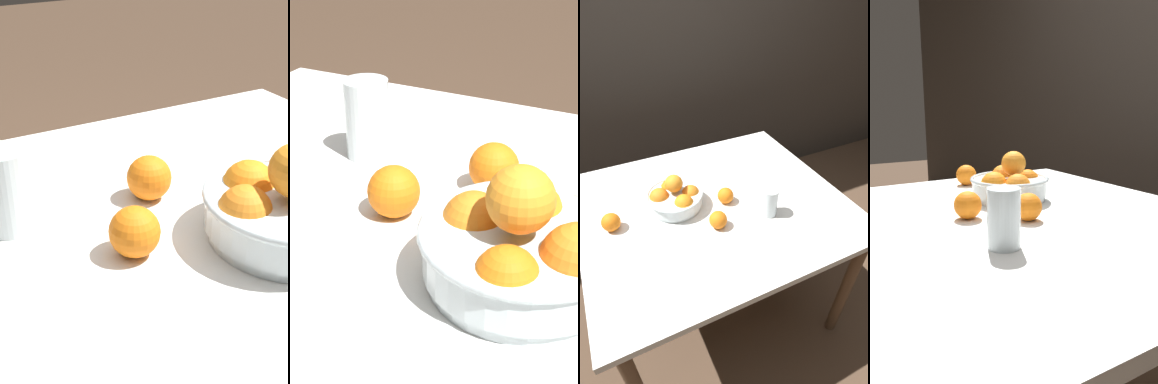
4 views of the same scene
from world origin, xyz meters
The scene contains 8 objects.
ground_plane centered at (0.00, 0.00, 0.00)m, with size 12.00×12.00×0.00m, color #4C3828.
back_wall centered at (0.00, 1.08, 1.30)m, with size 8.00×0.05×2.60m, color #38332D.
dining_table centered at (0.00, 0.00, 0.65)m, with size 1.09×0.95×0.73m.
fruit_bowl centered at (-0.15, 0.05, 0.78)m, with size 0.23×0.23×0.15m.
juice_glass centered at (0.18, -0.16, 0.79)m, with size 0.07×0.07×0.12m.
orange_loose_near_bowl centered at (-0.41, 0.02, 0.77)m, with size 0.07×0.07×0.07m, color orange.
orange_loose_front centered at (-0.04, -0.14, 0.77)m, with size 0.07×0.07×0.07m, color orange.
orange_loose_aside centered at (0.05, -0.02, 0.77)m, with size 0.07×0.07×0.07m, color orange.
Camera 3 is at (-0.38, -0.90, 1.57)m, focal length 28.00 mm.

